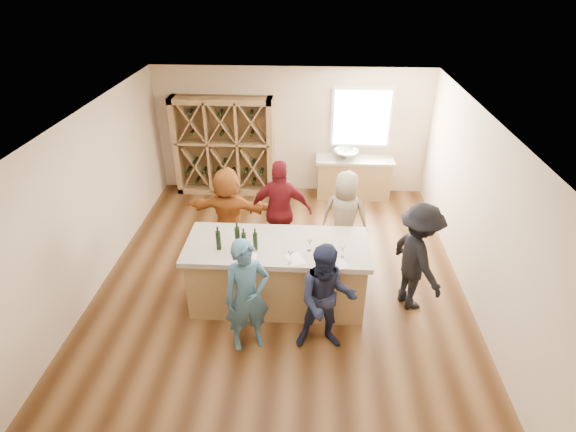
# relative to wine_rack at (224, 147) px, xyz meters

# --- Properties ---
(floor) EXTENTS (6.00, 7.00, 0.10)m
(floor) POSITION_rel_wine_rack_xyz_m (1.50, -3.27, -1.15)
(floor) COLOR #55351B
(floor) RESTS_ON ground
(ceiling) EXTENTS (6.00, 7.00, 0.10)m
(ceiling) POSITION_rel_wine_rack_xyz_m (1.50, -3.27, 1.75)
(ceiling) COLOR white
(ceiling) RESTS_ON ground
(wall_back) EXTENTS (6.00, 0.10, 2.80)m
(wall_back) POSITION_rel_wine_rack_xyz_m (1.50, 0.28, 0.30)
(wall_back) COLOR beige
(wall_back) RESTS_ON ground
(wall_front) EXTENTS (6.00, 0.10, 2.80)m
(wall_front) POSITION_rel_wine_rack_xyz_m (1.50, -6.82, 0.30)
(wall_front) COLOR beige
(wall_front) RESTS_ON ground
(wall_left) EXTENTS (0.10, 7.00, 2.80)m
(wall_left) POSITION_rel_wine_rack_xyz_m (-1.55, -3.27, 0.30)
(wall_left) COLOR beige
(wall_left) RESTS_ON ground
(wall_right) EXTENTS (0.10, 7.00, 2.80)m
(wall_right) POSITION_rel_wine_rack_xyz_m (4.55, -3.27, 0.30)
(wall_right) COLOR beige
(wall_right) RESTS_ON ground
(window_frame) EXTENTS (1.30, 0.06, 1.30)m
(window_frame) POSITION_rel_wine_rack_xyz_m (3.00, 0.20, 0.65)
(window_frame) COLOR white
(window_frame) RESTS_ON wall_back
(window_pane) EXTENTS (1.18, 0.01, 1.18)m
(window_pane) POSITION_rel_wine_rack_xyz_m (3.00, 0.17, 0.65)
(window_pane) COLOR white
(window_pane) RESTS_ON wall_back
(wine_rack) EXTENTS (2.20, 0.45, 2.20)m
(wine_rack) POSITION_rel_wine_rack_xyz_m (0.00, 0.00, 0.00)
(wine_rack) COLOR olive
(wine_rack) RESTS_ON floor
(back_counter_base) EXTENTS (1.60, 0.58, 0.86)m
(back_counter_base) POSITION_rel_wine_rack_xyz_m (2.90, -0.07, -0.67)
(back_counter_base) COLOR olive
(back_counter_base) RESTS_ON floor
(back_counter_top) EXTENTS (1.70, 0.62, 0.06)m
(back_counter_top) POSITION_rel_wine_rack_xyz_m (2.90, -0.07, -0.21)
(back_counter_top) COLOR #A59988
(back_counter_top) RESTS_ON back_counter_base
(sink) EXTENTS (0.54, 0.54, 0.19)m
(sink) POSITION_rel_wine_rack_xyz_m (2.70, -0.07, -0.09)
(sink) COLOR silver
(sink) RESTS_ON back_counter_top
(faucet) EXTENTS (0.02, 0.02, 0.30)m
(faucet) POSITION_rel_wine_rack_xyz_m (2.70, 0.11, -0.03)
(faucet) COLOR silver
(faucet) RESTS_ON back_counter_top
(tasting_counter_base) EXTENTS (2.60, 1.00, 1.00)m
(tasting_counter_base) POSITION_rel_wine_rack_xyz_m (1.48, -3.78, -0.60)
(tasting_counter_base) COLOR olive
(tasting_counter_base) RESTS_ON floor
(tasting_counter_top) EXTENTS (2.72, 1.12, 0.08)m
(tasting_counter_top) POSITION_rel_wine_rack_xyz_m (1.48, -3.78, -0.06)
(tasting_counter_top) COLOR #A59988
(tasting_counter_top) RESTS_ON tasting_counter_base
(wine_bottle_a) EXTENTS (0.07, 0.07, 0.29)m
(wine_bottle_a) POSITION_rel_wine_rack_xyz_m (0.65, -3.95, 0.13)
(wine_bottle_a) COLOR black
(wine_bottle_a) RESTS_ON tasting_counter_top
(wine_bottle_c) EXTENTS (0.08, 0.08, 0.31)m
(wine_bottle_c) POSITION_rel_wine_rack_xyz_m (0.91, -3.85, 0.13)
(wine_bottle_c) COLOR black
(wine_bottle_c) RESTS_ON tasting_counter_top
(wine_bottle_d) EXTENTS (0.08, 0.08, 0.28)m
(wine_bottle_d) POSITION_rel_wine_rack_xyz_m (1.02, -3.96, 0.12)
(wine_bottle_d) COLOR black
(wine_bottle_d) RESTS_ON tasting_counter_top
(wine_bottle_e) EXTENTS (0.09, 0.09, 0.27)m
(wine_bottle_e) POSITION_rel_wine_rack_xyz_m (1.18, -3.94, 0.12)
(wine_bottle_e) COLOR black
(wine_bottle_e) RESTS_ON tasting_counter_top
(wine_glass_a) EXTENTS (0.08, 0.08, 0.18)m
(wine_glass_a) POSITION_rel_wine_rack_xyz_m (1.15, -4.22, 0.07)
(wine_glass_a) COLOR white
(wine_glass_a) RESTS_ON tasting_counter_top
(wine_glass_b) EXTENTS (0.08, 0.08, 0.19)m
(wine_glass_b) POSITION_rel_wine_rack_xyz_m (1.70, -4.24, 0.07)
(wine_glass_b) COLOR white
(wine_glass_b) RESTS_ON tasting_counter_top
(wine_glass_c) EXTENTS (0.08, 0.08, 0.19)m
(wine_glass_c) POSITION_rel_wine_rack_xyz_m (2.19, -4.19, 0.08)
(wine_glass_c) COLOR white
(wine_glass_c) RESTS_ON tasting_counter_top
(wine_glass_d) EXTENTS (0.08, 0.08, 0.18)m
(wine_glass_d) POSITION_rel_wine_rack_xyz_m (1.95, -3.92, 0.07)
(wine_glass_d) COLOR white
(wine_glass_d) RESTS_ON tasting_counter_top
(wine_glass_e) EXTENTS (0.07, 0.07, 0.16)m
(wine_glass_e) POSITION_rel_wine_rack_xyz_m (2.42, -4.07, 0.06)
(wine_glass_e) COLOR white
(wine_glass_e) RESTS_ON tasting_counter_top
(tasting_menu_a) EXTENTS (0.20, 0.28, 0.00)m
(tasting_menu_a) POSITION_rel_wine_rack_xyz_m (1.11, -4.16, -0.02)
(tasting_menu_a) COLOR white
(tasting_menu_a) RESTS_ON tasting_counter_top
(tasting_menu_b) EXTENTS (0.32, 0.36, 0.00)m
(tasting_menu_b) POSITION_rel_wine_rack_xyz_m (1.76, -4.15, -0.02)
(tasting_menu_b) COLOR white
(tasting_menu_b) RESTS_ON tasting_counter_top
(tasting_menu_c) EXTENTS (0.29, 0.33, 0.00)m
(tasting_menu_c) POSITION_rel_wine_rack_xyz_m (2.37, -4.21, -0.02)
(tasting_menu_c) COLOR white
(tasting_menu_c) RESTS_ON tasting_counter_top
(person_near_left) EXTENTS (0.75, 0.66, 1.71)m
(person_near_left) POSITION_rel_wine_rack_xyz_m (1.15, -4.71, -0.25)
(person_near_left) COLOR #335972
(person_near_left) RESTS_ON floor
(person_near_right) EXTENTS (0.82, 0.48, 1.64)m
(person_near_right) POSITION_rel_wine_rack_xyz_m (2.20, -4.67, -0.28)
(person_near_right) COLOR #191E38
(person_near_right) RESTS_ON floor
(person_server) EXTENTS (0.91, 1.25, 1.76)m
(person_server) POSITION_rel_wine_rack_xyz_m (3.56, -3.73, -0.22)
(person_server) COLOR black
(person_server) RESTS_ON floor
(person_far_mid) EXTENTS (1.09, 0.58, 1.85)m
(person_far_mid) POSITION_rel_wine_rack_xyz_m (1.44, -2.51, -0.17)
(person_far_mid) COLOR #590F14
(person_far_mid) RESTS_ON floor
(person_far_right) EXTENTS (0.93, 0.72, 1.67)m
(person_far_right) POSITION_rel_wine_rack_xyz_m (2.55, -2.50, -0.26)
(person_far_right) COLOR gray
(person_far_right) RESTS_ON floor
(person_far_left) EXTENTS (1.59, 0.65, 1.68)m
(person_far_left) POSITION_rel_wine_rack_xyz_m (0.51, -2.48, -0.26)
(person_far_left) COLOR #994C19
(person_far_left) RESTS_ON floor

